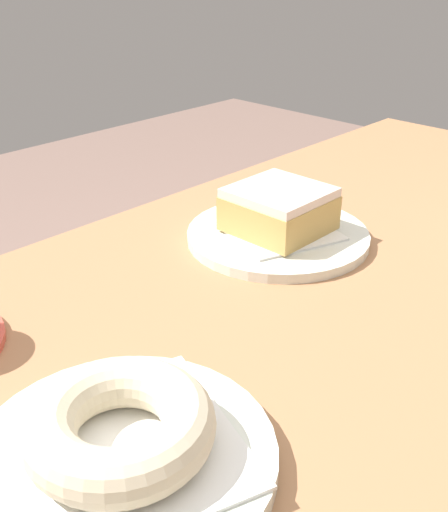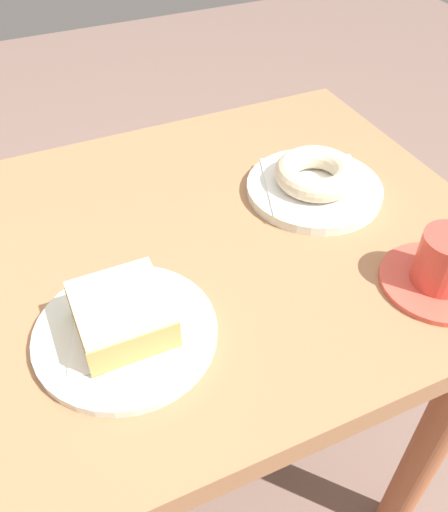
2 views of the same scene
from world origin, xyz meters
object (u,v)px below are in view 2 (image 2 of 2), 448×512
plate_sugar_ring (314,189)px  donut_glazed_square (122,314)px  donut_sugar_ring (316,173)px  coffee_cup (443,266)px  plate_glazed_square (126,333)px

plate_sugar_ring → donut_glazed_square: bearing=23.5°
donut_sugar_ring → plate_sugar_ring: bearing=0.0°
donut_glazed_square → coffee_cup: (-0.39, 0.08, -0.01)m
plate_glazed_square → donut_glazed_square: (0.00, 0.00, 0.03)m
donut_glazed_square → plate_sugar_ring: size_ratio=0.49×
plate_glazed_square → coffee_cup: (-0.39, 0.08, 0.03)m
coffee_cup → donut_glazed_square: bearing=-12.1°
donut_glazed_square → plate_sugar_ring: 0.38m
coffee_cup → plate_sugar_ring: bearing=-80.2°
donut_sugar_ring → coffee_cup: size_ratio=0.87×
plate_glazed_square → plate_sugar_ring: plate_sugar_ring is taller
plate_glazed_square → plate_sugar_ring: (-0.34, -0.15, 0.00)m
donut_sugar_ring → donut_glazed_square: bearing=23.5°
plate_sugar_ring → plate_glazed_square: bearing=23.5°
plate_sugar_ring → donut_sugar_ring: 0.03m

